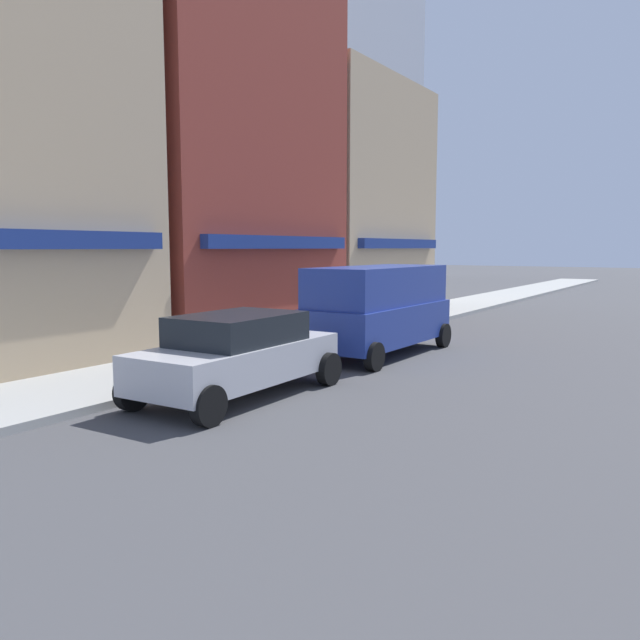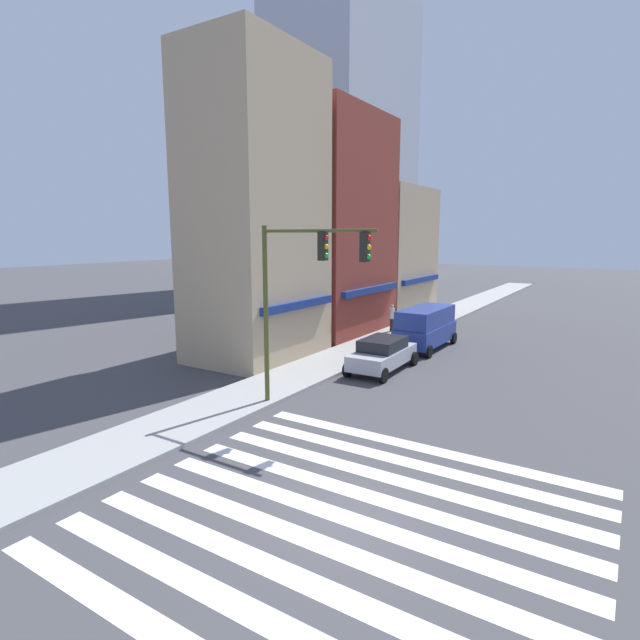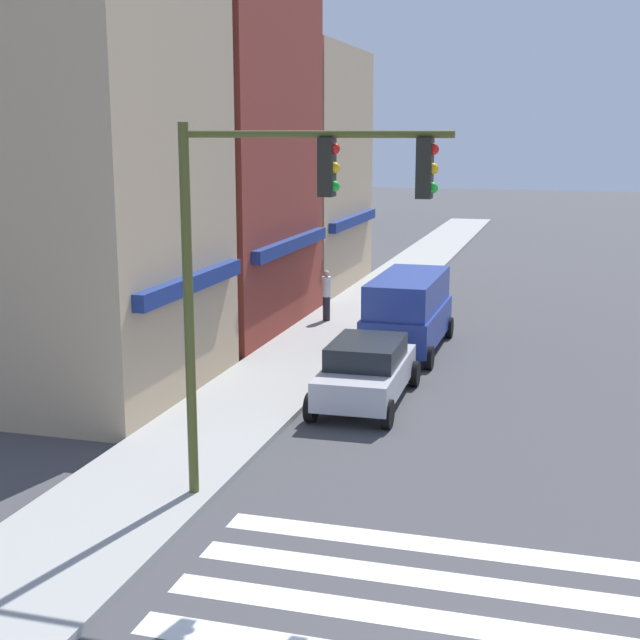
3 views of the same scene
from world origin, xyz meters
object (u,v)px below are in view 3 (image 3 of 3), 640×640
(traffic_signal, at_px, (275,238))
(sedan_silver, at_px, (366,370))
(van_blue, at_px, (408,310))
(pedestrian_white_shirt, at_px, (326,294))

(traffic_signal, xyz_separation_m, sedan_silver, (6.68, -0.08, -4.02))
(sedan_silver, bearing_deg, traffic_signal, 177.96)
(sedan_silver, distance_m, van_blue, 5.70)
(van_blue, relative_size, pedestrian_white_shirt, 2.83)
(sedan_silver, xyz_separation_m, van_blue, (5.69, -0.00, 0.44))
(sedan_silver, xyz_separation_m, pedestrian_white_shirt, (8.65, 3.42, 0.23))
(traffic_signal, xyz_separation_m, pedestrian_white_shirt, (15.33, 3.34, -3.79))
(traffic_signal, distance_m, sedan_silver, 7.80)
(van_blue, distance_m, pedestrian_white_shirt, 4.53)
(sedan_silver, bearing_deg, van_blue, -1.35)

